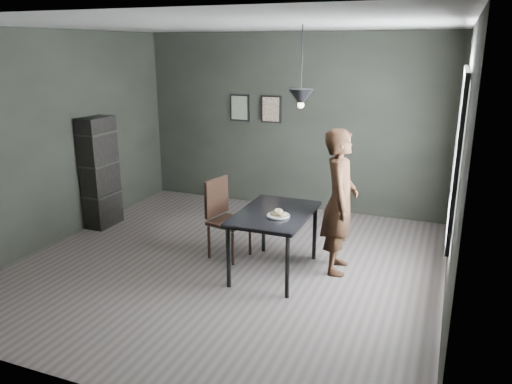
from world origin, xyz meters
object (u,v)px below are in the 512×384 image
at_px(wood_chair, 224,213).
at_px(cafe_table, 275,219).
at_px(white_plate, 278,216).
at_px(shelf_unit, 100,172).
at_px(woman, 340,202).
at_px(pendant_lamp, 301,97).

bearing_deg(wood_chair, cafe_table, -5.21).
relative_size(white_plate, shelf_unit, 0.14).
relative_size(cafe_table, white_plate, 5.22).
height_order(woman, wood_chair, woman).
relative_size(wood_chair, pendant_lamp, 1.16).
bearing_deg(pendant_lamp, shelf_unit, 171.14).
distance_m(woman, pendant_lamp, 1.29).
bearing_deg(wood_chair, woman, 16.27).
bearing_deg(cafe_table, white_plate, -55.84).
bearing_deg(pendant_lamp, cafe_table, -158.20).
distance_m(cafe_table, white_plate, 0.19).
bearing_deg(white_plate, wood_chair, 156.29).
bearing_deg(shelf_unit, white_plate, -12.94).
height_order(wood_chair, shelf_unit, shelf_unit).
height_order(shelf_unit, pendant_lamp, pendant_lamp).
bearing_deg(white_plate, woman, 39.35).
height_order(white_plate, wood_chair, wood_chair).
relative_size(white_plate, pendant_lamp, 0.27).
xyz_separation_m(woman, shelf_unit, (-3.60, 0.25, -0.04)).
distance_m(cafe_table, wood_chair, 0.81).
bearing_deg(white_plate, pendant_lamp, 56.32).
xyz_separation_m(white_plate, shelf_unit, (-3.01, 0.73, 0.05)).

